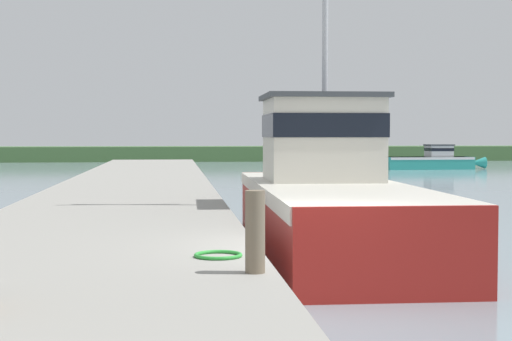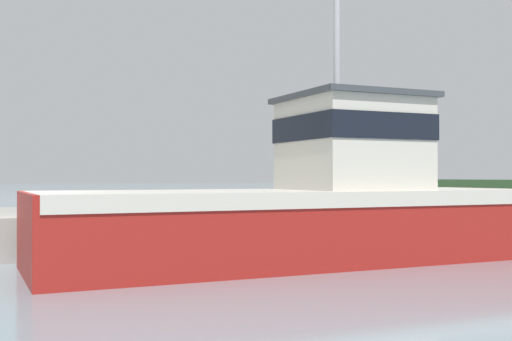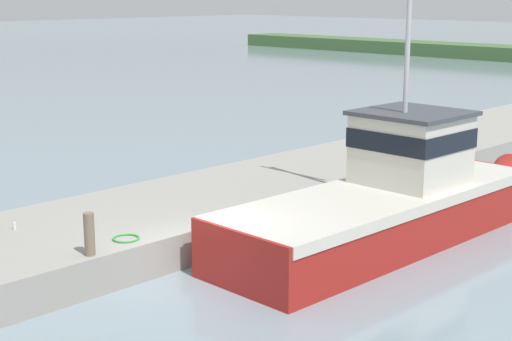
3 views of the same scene
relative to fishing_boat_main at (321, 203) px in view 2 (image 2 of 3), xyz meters
name	(u,v)px [view 2 (image 2 of 3)]	position (x,y,z in m)	size (l,w,h in m)	color
ground_plane	(8,271)	(-1.33, -6.20, -1.23)	(320.00, 320.00, 0.00)	gray
fishing_boat_main	(321,203)	(0.00, 0.00, 0.00)	(3.51, 12.90, 10.73)	maroon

